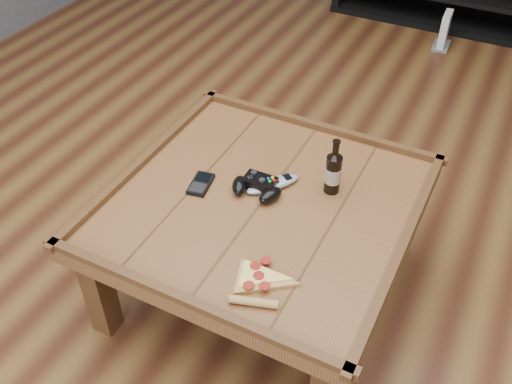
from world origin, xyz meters
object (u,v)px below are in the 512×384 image
at_px(coffee_table, 263,214).
at_px(remote_control, 273,184).
at_px(pizza_slice, 258,281).
at_px(game_console, 444,32).
at_px(game_controller, 257,187).
at_px(beer_bottle, 333,171).
at_px(smartphone, 201,184).

relative_size(coffee_table, remote_control, 5.19).
height_order(coffee_table, pizza_slice, same).
distance_m(coffee_table, game_console, 2.36).
height_order(coffee_table, game_controller, game_controller).
relative_size(beer_bottle, remote_control, 1.07).
bearing_deg(coffee_table, smartphone, -173.60).
bearing_deg(game_console, game_controller, -98.23).
xyz_separation_m(game_controller, smartphone, (-0.19, -0.06, -0.02)).
bearing_deg(smartphone, pizza_slice, -48.91).
relative_size(pizza_slice, game_console, 1.25).
bearing_deg(game_controller, beer_bottle, 28.71).
bearing_deg(remote_control, game_console, 123.11).
xyz_separation_m(coffee_table, pizza_slice, (0.15, -0.33, 0.07)).
relative_size(smartphone, remote_control, 0.65).
height_order(coffee_table, remote_control, remote_control).
bearing_deg(remote_control, pizza_slice, -33.14).
relative_size(pizza_slice, remote_control, 1.44).
xyz_separation_m(pizza_slice, smartphone, (-0.38, 0.30, -0.00)).
bearing_deg(game_console, coffee_table, -97.27).
bearing_deg(coffee_table, game_console, 86.25).
height_order(game_controller, smartphone, game_controller).
bearing_deg(beer_bottle, pizza_slice, -94.71).
distance_m(pizza_slice, smartphone, 0.48).
height_order(pizza_slice, smartphone, pizza_slice).
bearing_deg(pizza_slice, game_controller, 99.44).
xyz_separation_m(game_controller, pizza_slice, (0.19, -0.36, -0.02)).
xyz_separation_m(game_controller, game_console, (0.19, 2.31, -0.37)).
bearing_deg(game_controller, coffee_table, -39.98).
height_order(game_controller, remote_control, game_controller).
xyz_separation_m(beer_bottle, smartphone, (-0.42, -0.18, -0.08)).
distance_m(coffee_table, beer_bottle, 0.28).
bearing_deg(pizza_slice, remote_control, 92.02).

